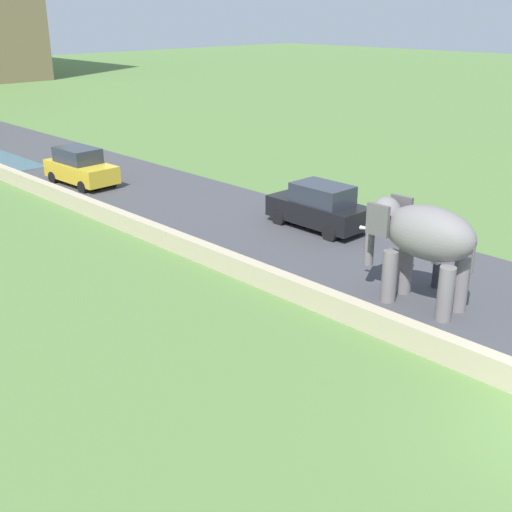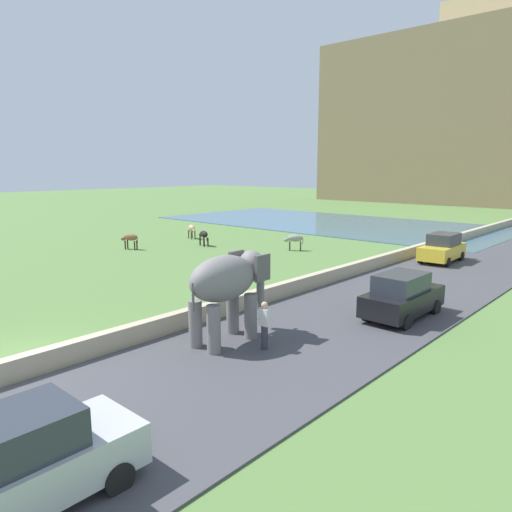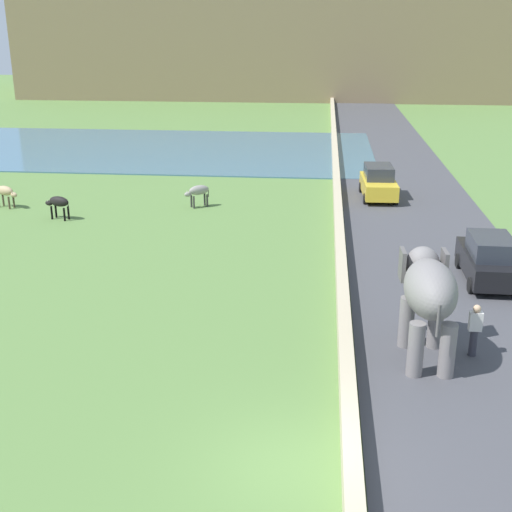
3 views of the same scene
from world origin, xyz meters
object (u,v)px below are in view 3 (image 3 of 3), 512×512
elephant (428,292)px  cow_grey (198,191)px  car_yellow (378,182)px  car_black (489,259)px  cow_black (58,203)px  cow_tan (6,192)px  person_beside_elephant (475,330)px

elephant → cow_grey: bearing=120.8°
car_yellow → car_black: (3.15, -12.24, 0.00)m
car_black → cow_black: (-18.94, 6.55, -0.06)m
elephant → cow_tan: size_ratio=2.47×
cow_grey → cow_black: size_ratio=0.93×
elephant → car_black: bearing=63.5°
elephant → car_black: 7.17m
elephant → car_black: size_ratio=0.87×
car_yellow → cow_tan: (-19.32, -3.87, -0.06)m
car_yellow → cow_black: car_yellow is taller
cow_black → elephant: bearing=-39.2°
cow_tan → elephant: bearing=-37.3°
person_beside_elephant → cow_grey: bearing=124.8°
person_beside_elephant → cow_tan: bearing=145.0°
person_beside_elephant → car_yellow: size_ratio=0.40×
cow_grey → cow_black: same height
person_beside_elephant → cow_grey: 19.01m
elephant → cow_black: (-15.78, 12.88, -1.20)m
cow_tan → cow_black: bearing=-27.4°
cow_grey → car_black: bearing=-37.0°
car_yellow → cow_grey: size_ratio=3.08×
elephant → car_yellow: (0.00, 18.58, -1.14)m
person_beside_elephant → car_black: bearing=74.2°
car_yellow → cow_tan: car_yellow is taller
cow_grey → cow_tan: bearing=-173.6°
person_beside_elephant → cow_black: person_beside_elephant is taller
elephant → cow_grey: 18.46m
car_yellow → person_beside_elephant: bearing=-85.6°
elephant → person_beside_elephant: 1.85m
person_beside_elephant → cow_grey: size_ratio=1.24×
car_black → cow_grey: size_ratio=3.05×
car_yellow → cow_black: 16.79m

